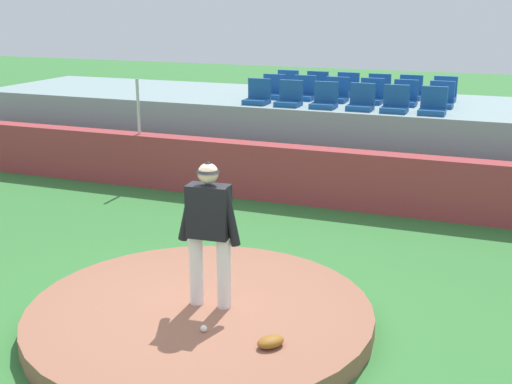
{
  "coord_description": "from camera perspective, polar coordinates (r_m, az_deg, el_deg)",
  "views": [
    {
      "loc": [
        3.15,
        -6.28,
        3.63
      ],
      "look_at": [
        0.0,
        1.78,
        1.13
      ],
      "focal_mm": 46.81,
      "sensor_mm": 36.0,
      "label": 1
    }
  ],
  "objects": [
    {
      "name": "stadium_chair_13",
      "position": [
        15.17,
        5.17,
        8.91
      ],
      "size": [
        0.48,
        0.44,
        0.5
      ],
      "rotation": [
        0.0,
        0.0,
        3.14
      ],
      "color": "#184D91",
      "rests_on": "bleacher_platform"
    },
    {
      "name": "ground_plane",
      "position": [
        7.91,
        -4.79,
        -11.27
      ],
      "size": [
        60.0,
        60.0,
        0.0
      ],
      "primitive_type": "plane",
      "color": "#337534"
    },
    {
      "name": "stadium_chair_10",
      "position": [
        13.83,
        12.6,
        7.9
      ],
      "size": [
        0.48,
        0.44,
        0.5
      ],
      "rotation": [
        0.0,
        0.0,
        3.14
      ],
      "color": "#184D91",
      "rests_on": "bleacher_platform"
    },
    {
      "name": "stadium_chair_12",
      "position": [
        15.38,
        2.63,
        9.05
      ],
      "size": [
        0.48,
        0.44,
        0.5
      ],
      "rotation": [
        0.0,
        0.0,
        3.14
      ],
      "color": "#184D91",
      "rests_on": "bleacher_platform"
    },
    {
      "name": "stadium_chair_14",
      "position": [
        15.0,
        7.78,
        8.75
      ],
      "size": [
        0.48,
        0.44,
        0.5
      ],
      "rotation": [
        0.0,
        0.0,
        3.14
      ],
      "color": "#184D91",
      "rests_on": "bleacher_platform"
    },
    {
      "name": "fielding_glove",
      "position": [
        6.94,
        1.25,
        -12.67
      ],
      "size": [
        0.34,
        0.36,
        0.11
      ],
      "primitive_type": "ellipsoid",
      "rotation": [
        0.0,
        0.0,
        0.94
      ],
      "color": "brown",
      "rests_on": "pitchers_mound"
    },
    {
      "name": "stadium_chair_2",
      "position": [
        13.24,
        5.89,
        7.85
      ],
      "size": [
        0.48,
        0.44,
        0.5
      ],
      "rotation": [
        0.0,
        0.0,
        3.14
      ],
      "color": "#184D91",
      "rests_on": "bleacher_platform"
    },
    {
      "name": "stadium_chair_3",
      "position": [
        13.08,
        8.97,
        7.64
      ],
      "size": [
        0.48,
        0.44,
        0.5
      ],
      "rotation": [
        0.0,
        0.0,
        3.14
      ],
      "color": "#184D91",
      "rests_on": "bleacher_platform"
    },
    {
      "name": "stadium_chair_16",
      "position": [
        14.74,
        13.03,
        8.36
      ],
      "size": [
        0.48,
        0.44,
        0.5
      ],
      "rotation": [
        0.0,
        0.0,
        3.14
      ],
      "color": "#184D91",
      "rests_on": "bleacher_platform"
    },
    {
      "name": "stadium_chair_6",
      "position": [
        14.52,
        1.43,
        8.65
      ],
      "size": [
        0.48,
        0.44,
        0.5
      ],
      "rotation": [
        0.0,
        0.0,
        3.14
      ],
      "color": "#184D91",
      "rests_on": "bleacher_platform"
    },
    {
      "name": "stadium_chair_5",
      "position": [
        12.85,
        14.88,
        7.15
      ],
      "size": [
        0.48,
        0.44,
        0.5
      ],
      "rotation": [
        0.0,
        0.0,
        3.14
      ],
      "color": "#184D91",
      "rests_on": "bleacher_platform"
    },
    {
      "name": "stadium_chair_1",
      "position": [
        13.44,
        2.88,
        8.03
      ],
      "size": [
        0.48,
        0.44,
        0.5
      ],
      "rotation": [
        0.0,
        0.0,
        3.14
      ],
      "color": "#184D91",
      "rests_on": "bleacher_platform"
    },
    {
      "name": "stadium_chair_0",
      "position": [
        13.7,
        0.16,
        8.2
      ],
      "size": [
        0.48,
        0.44,
        0.5
      ],
      "rotation": [
        0.0,
        0.0,
        3.14
      ],
      "color": "#184D91",
      "rests_on": "bleacher_platform"
    },
    {
      "name": "pitchers_mound",
      "position": [
        7.86,
        -4.81,
        -10.52
      ],
      "size": [
        3.99,
        3.99,
        0.23
      ],
      "primitive_type": "cylinder",
      "color": "#955E47",
      "rests_on": "ground_plane"
    },
    {
      "name": "baseball",
      "position": [
        7.25,
        -4.48,
        -11.55
      ],
      "size": [
        0.07,
        0.07,
        0.07
      ],
      "primitive_type": "sphere",
      "color": "white",
      "rests_on": "pitchers_mound"
    },
    {
      "name": "brick_barrier",
      "position": [
        12.2,
        5.66,
        1.28
      ],
      "size": [
        17.51,
        0.4,
        1.05
      ],
      "primitive_type": "cube",
      "color": "#A2393C",
      "rests_on": "ground_plane"
    },
    {
      "name": "stadium_chair_11",
      "position": [
        13.75,
        15.53,
        7.65
      ],
      "size": [
        0.48,
        0.44,
        0.5
      ],
      "rotation": [
        0.0,
        0.0,
        3.14
      ],
      "color": "#184D91",
      "rests_on": "bleacher_platform"
    },
    {
      "name": "stadium_chair_17",
      "position": [
        14.66,
        15.8,
        8.12
      ],
      "size": [
        0.48,
        0.44,
        0.5
      ],
      "rotation": [
        0.0,
        0.0,
        3.14
      ],
      "color": "#184D91",
      "rests_on": "bleacher_platform"
    },
    {
      "name": "stadium_chair_7",
      "position": [
        14.33,
        4.08,
        8.51
      ],
      "size": [
        0.48,
        0.44,
        0.5
      ],
      "rotation": [
        0.0,
        0.0,
        3.14
      ],
      "color": "#184D91",
      "rests_on": "bleacher_platform"
    },
    {
      "name": "stadium_chair_4",
      "position": [
        12.94,
        11.81,
        7.4
      ],
      "size": [
        0.48,
        0.44,
        0.5
      ],
      "rotation": [
        0.0,
        0.0,
        3.14
      ],
      "color": "#184D91",
      "rests_on": "bleacher_platform"
    },
    {
      "name": "stadium_chair_9",
      "position": [
        13.98,
        9.81,
        8.13
      ],
      "size": [
        0.48,
        0.44,
        0.5
      ],
      "rotation": [
        0.0,
        0.0,
        3.14
      ],
      "color": "#184D91",
      "rests_on": "bleacher_platform"
    },
    {
      "name": "fence_post_left",
      "position": [
        13.47,
        -10.04,
        7.21
      ],
      "size": [
        0.06,
        0.06,
        1.1
      ],
      "primitive_type": "cylinder",
      "color": "silver",
      "rests_on": "brick_barrier"
    },
    {
      "name": "stadium_chair_8",
      "position": [
        14.1,
        6.87,
        8.32
      ],
      "size": [
        0.48,
        0.44,
        0.5
      ],
      "rotation": [
        0.0,
        0.0,
        3.14
      ],
      "color": "#184D91",
      "rests_on": "bleacher_platform"
    },
    {
      "name": "pitcher",
      "position": [
        7.47,
        -4.04,
        -2.69
      ],
      "size": [
        0.75,
        0.28,
        1.72
      ],
      "rotation": [
        0.0,
        0.0,
        0.07
      ],
      "color": "white",
      "rests_on": "pitchers_mound"
    },
    {
      "name": "bleacher_platform",
      "position": [
        14.49,
        8.39,
        4.65
      ],
      "size": [
        17.12,
        3.45,
        1.59
      ],
      "primitive_type": "cube",
      "color": "#7F999A",
      "rests_on": "ground_plane"
    },
    {
      "name": "stadium_chair_15",
      "position": [
        14.83,
        10.42,
        8.55
      ],
      "size": [
        0.48,
        0.44,
        0.5
      ],
      "rotation": [
        0.0,
        0.0,
        3.14
      ],
      "color": "#184D91",
      "rests_on": "bleacher_platform"
    }
  ]
}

